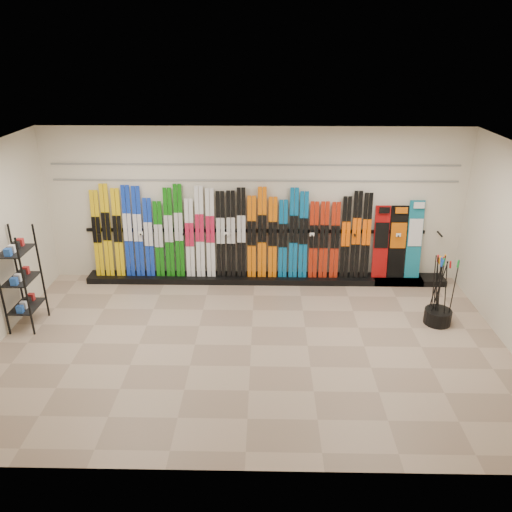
{
  "coord_description": "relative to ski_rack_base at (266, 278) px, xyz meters",
  "views": [
    {
      "loc": [
        0.2,
        -6.65,
        4.41
      ],
      "look_at": [
        0.06,
        1.0,
        1.1
      ],
      "focal_mm": 35.0,
      "sensor_mm": 36.0,
      "label": 1
    }
  ],
  "objects": [
    {
      "name": "back_wall",
      "position": [
        -0.22,
        0.22,
        1.44
      ],
      "size": [
        8.0,
        0.0,
        8.0
      ],
      "primitive_type": "plane",
      "rotation": [
        1.57,
        0.0,
        0.0
      ],
      "color": "beige",
      "rests_on": "floor"
    },
    {
      "name": "accessory_rack",
      "position": [
        -3.97,
        -1.73,
        0.79
      ],
      "size": [
        0.4,
        0.6,
        1.69
      ],
      "primitive_type": "cube",
      "color": "black",
      "rests_on": "floor"
    },
    {
      "name": "skis",
      "position": [
        -0.71,
        0.04,
        0.9
      ],
      "size": [
        5.37,
        0.21,
        1.83
      ],
      "color": "yellow",
      "rests_on": "ski_rack_base"
    },
    {
      "name": "slatwall_rail_0",
      "position": [
        -0.22,
        0.2,
        1.94
      ],
      "size": [
        7.6,
        0.02,
        0.03
      ],
      "primitive_type": "cube",
      "color": "gray",
      "rests_on": "back_wall"
    },
    {
      "name": "slatwall_rail_1",
      "position": [
        -0.22,
        0.2,
        2.24
      ],
      "size": [
        7.6,
        0.02,
        0.03
      ],
      "primitive_type": "cube",
      "color": "gray",
      "rests_on": "back_wall"
    },
    {
      "name": "ski_poles",
      "position": [
        2.88,
        -1.52,
        0.55
      ],
      "size": [
        0.34,
        0.34,
        1.18
      ],
      "color": "black",
      "rests_on": "pole_bin"
    },
    {
      "name": "snowboards",
      "position": [
        2.55,
        0.07,
        0.79
      ],
      "size": [
        0.93,
        0.24,
        1.52
      ],
      "color": "#990C0C",
      "rests_on": "ski_rack_base"
    },
    {
      "name": "ski_rack_base",
      "position": [
        0.0,
        0.0,
        0.0
      ],
      "size": [
        8.0,
        0.4,
        0.12
      ],
      "primitive_type": "cube",
      "color": "black",
      "rests_on": "floor"
    },
    {
      "name": "ceiling",
      "position": [
        -0.22,
        -2.28,
        2.94
      ],
      "size": [
        8.0,
        8.0,
        0.0
      ],
      "primitive_type": "plane",
      "rotation": [
        3.14,
        0.0,
        0.0
      ],
      "color": "silver",
      "rests_on": "back_wall"
    },
    {
      "name": "floor",
      "position": [
        -0.22,
        -2.28,
        -0.06
      ],
      "size": [
        8.0,
        8.0,
        0.0
      ],
      "primitive_type": "plane",
      "color": "gray",
      "rests_on": "ground"
    },
    {
      "name": "pole_bin",
      "position": [
        2.91,
        -1.55,
        0.07
      ],
      "size": [
        0.45,
        0.45,
        0.25
      ],
      "primitive_type": "cylinder",
      "color": "black",
      "rests_on": "floor"
    }
  ]
}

